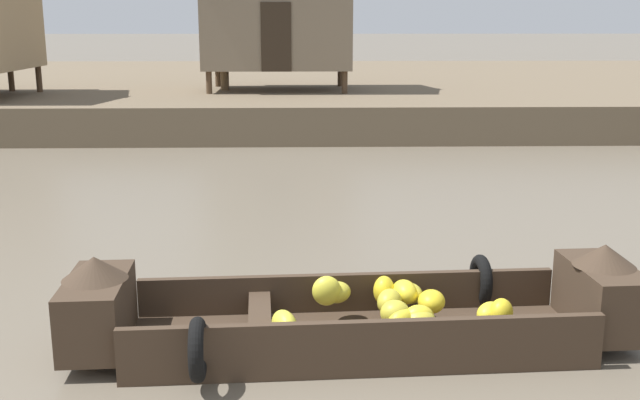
# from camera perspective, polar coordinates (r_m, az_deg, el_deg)

# --- Properties ---
(ground_plane) EXTENTS (300.00, 300.00, 0.00)m
(ground_plane) POSITION_cam_1_polar(r_m,az_deg,el_deg) (12.64, -1.81, 0.33)
(ground_plane) COLOR #665B4C
(riverbank_strip) EXTENTS (160.00, 20.00, 0.91)m
(riverbank_strip) POSITION_cam_1_polar(r_m,az_deg,el_deg) (27.34, -1.67, 8.37)
(riverbank_strip) COLOR brown
(riverbank_strip) RESTS_ON ground
(banana_boat) EXTENTS (5.08, 2.08, 0.90)m
(banana_boat) POSITION_cam_1_polar(r_m,az_deg,el_deg) (6.82, 3.00, -8.62)
(banana_boat) COLOR #3D2D21
(banana_boat) RESTS_ON ground
(stilt_house_mid_right) EXTENTS (4.77, 3.17, 4.18)m
(stilt_house_mid_right) POSITION_cam_1_polar(r_m,az_deg,el_deg) (21.79, -3.24, 13.96)
(stilt_house_mid_right) COLOR #4C3826
(stilt_house_mid_right) RESTS_ON riverbank_strip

